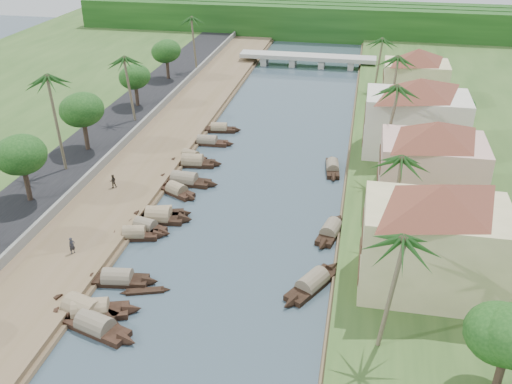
% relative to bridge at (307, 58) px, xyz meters
% --- Properties ---
extents(ground, '(220.00, 220.00, 0.00)m').
position_rel_bridge_xyz_m(ground, '(-0.00, -72.00, -1.72)').
color(ground, '#354650').
rests_on(ground, ground).
extents(left_bank, '(10.00, 180.00, 0.80)m').
position_rel_bridge_xyz_m(left_bank, '(-16.00, -52.00, -1.32)').
color(left_bank, brown).
rests_on(left_bank, ground).
extents(right_bank, '(16.00, 180.00, 1.20)m').
position_rel_bridge_xyz_m(right_bank, '(19.00, -52.00, -1.12)').
color(right_bank, '#2D4B1E').
rests_on(right_bank, ground).
extents(road, '(8.00, 180.00, 1.40)m').
position_rel_bridge_xyz_m(road, '(-24.50, -52.00, -1.02)').
color(road, black).
rests_on(road, ground).
extents(retaining_wall, '(0.40, 180.00, 1.10)m').
position_rel_bridge_xyz_m(retaining_wall, '(-20.20, -52.00, -0.37)').
color(retaining_wall, slate).
rests_on(retaining_wall, left_bank).
extents(treeline, '(120.00, 14.00, 8.00)m').
position_rel_bridge_xyz_m(treeline, '(-0.00, 28.00, 2.28)').
color(treeline, '#11370F').
rests_on(treeline, ground).
extents(bridge, '(28.00, 4.00, 2.40)m').
position_rel_bridge_xyz_m(bridge, '(0.00, 0.00, 0.00)').
color(bridge, '#A09F95').
rests_on(bridge, ground).
extents(building_near, '(14.85, 14.85, 10.20)m').
position_rel_bridge_xyz_m(building_near, '(18.99, -74.00, 4.66)').
color(building_near, beige).
rests_on(building_near, right_bank).
extents(building_mid, '(14.11, 14.11, 9.70)m').
position_rel_bridge_xyz_m(building_mid, '(19.99, -58.00, 4.41)').
color(building_mid, tan).
rests_on(building_mid, right_bank).
extents(building_far, '(15.59, 15.59, 10.20)m').
position_rel_bridge_xyz_m(building_far, '(18.99, -44.00, 4.66)').
color(building_far, beige).
rests_on(building_far, right_bank).
extents(building_distant, '(12.62, 12.62, 9.20)m').
position_rel_bridge_xyz_m(building_distant, '(19.99, -24.00, 4.16)').
color(building_distant, beige).
rests_on(building_distant, right_bank).
extents(sampan_0, '(8.82, 4.22, 2.28)m').
position_rel_bridge_xyz_m(sampan_0, '(-8.14, -83.73, -1.30)').
color(sampan_0, black).
rests_on(sampan_0, ground).
extents(sampan_1, '(8.96, 4.43, 2.55)m').
position_rel_bridge_xyz_m(sampan_1, '(-10.08, -82.07, -1.30)').
color(sampan_1, black).
rests_on(sampan_1, ground).
extents(sampan_2, '(9.04, 4.37, 2.33)m').
position_rel_bridge_xyz_m(sampan_2, '(-9.34, -82.05, -1.30)').
color(sampan_2, black).
rests_on(sampan_2, ground).
extents(sampan_3, '(8.04, 2.59, 2.14)m').
position_rel_bridge_xyz_m(sampan_3, '(-8.91, -77.29, -1.31)').
color(sampan_3, black).
rests_on(sampan_3, ground).
extents(sampan_4, '(6.94, 2.94, 1.97)m').
position_rel_bridge_xyz_m(sampan_4, '(-10.33, -69.64, -1.31)').
color(sampan_4, black).
rests_on(sampan_4, ground).
extents(sampan_5, '(7.95, 2.64, 2.46)m').
position_rel_bridge_xyz_m(sampan_5, '(-9.04, -65.72, -1.30)').
color(sampan_5, black).
rests_on(sampan_5, ground).
extents(sampan_6, '(6.62, 2.99, 1.97)m').
position_rel_bridge_xyz_m(sampan_6, '(-9.74, -67.96, -1.31)').
color(sampan_6, black).
rests_on(sampan_6, ground).
extents(sampan_7, '(6.94, 3.28, 1.87)m').
position_rel_bridge_xyz_m(sampan_7, '(-8.96, -64.89, -1.32)').
color(sampan_7, black).
rests_on(sampan_7, ground).
extents(sampan_8, '(6.45, 4.45, 2.04)m').
position_rel_bridge_xyz_m(sampan_8, '(-9.01, -59.36, -1.31)').
color(sampan_8, black).
rests_on(sampan_8, ground).
extents(sampan_9, '(9.23, 2.35, 2.30)m').
position_rel_bridge_xyz_m(sampan_9, '(-8.97, -56.47, -1.30)').
color(sampan_9, black).
rests_on(sampan_9, ground).
extents(sampan_10, '(6.50, 3.55, 1.84)m').
position_rel_bridge_xyz_m(sampan_10, '(-10.34, -49.37, -1.32)').
color(sampan_10, black).
rests_on(sampan_10, ground).
extents(sampan_11, '(8.34, 2.67, 2.34)m').
position_rel_bridge_xyz_m(sampan_11, '(-9.48, -51.17, -1.30)').
color(sampan_11, black).
rests_on(sampan_11, ground).
extents(sampan_12, '(8.20, 1.81, 1.98)m').
position_rel_bridge_xyz_m(sampan_12, '(-9.46, -43.96, -1.31)').
color(sampan_12, black).
rests_on(sampan_12, ground).
extents(sampan_13, '(7.10, 2.34, 1.95)m').
position_rel_bridge_xyz_m(sampan_13, '(-9.00, -38.78, -1.31)').
color(sampan_13, black).
rests_on(sampan_13, ground).
extents(sampan_14, '(5.76, 8.71, 2.19)m').
position_rel_bridge_xyz_m(sampan_14, '(8.93, -74.51, -1.31)').
color(sampan_14, black).
rests_on(sampan_14, ground).
extents(sampan_15, '(3.31, 7.94, 2.10)m').
position_rel_bridge_xyz_m(sampan_15, '(9.89, -64.95, -1.31)').
color(sampan_15, black).
rests_on(sampan_15, ground).
extents(sampan_16, '(2.30, 7.84, 1.93)m').
position_rel_bridge_xyz_m(sampan_16, '(8.90, -49.22, -1.32)').
color(sampan_16, black).
rests_on(sampan_16, ground).
extents(canoe_1, '(4.69, 2.19, 0.76)m').
position_rel_bridge_xyz_m(canoe_1, '(-5.93, -78.15, -1.62)').
color(canoe_1, black).
rests_on(canoe_1, ground).
extents(canoe_2, '(5.23, 3.86, 0.83)m').
position_rel_bridge_xyz_m(canoe_2, '(-9.77, -54.32, -1.62)').
color(canoe_2, black).
rests_on(canoe_2, ground).
extents(palm_0, '(3.20, 3.20, 11.41)m').
position_rel_bridge_xyz_m(palm_0, '(15.00, -82.36, 9.11)').
color(palm_0, '#70624B').
rests_on(palm_0, ground).
extents(palm_1, '(3.20, 3.20, 10.57)m').
position_rel_bridge_xyz_m(palm_1, '(16.00, -66.74, 8.29)').
color(palm_1, '#70624B').
rests_on(palm_1, ground).
extents(palm_2, '(3.20, 3.20, 12.80)m').
position_rel_bridge_xyz_m(palm_2, '(15.00, -51.84, 10.46)').
color(palm_2, '#70624B').
rests_on(palm_2, ground).
extents(palm_3, '(3.20, 3.20, 12.13)m').
position_rel_bridge_xyz_m(palm_3, '(16.00, -35.67, 9.80)').
color(palm_3, '#70624B').
rests_on(palm_3, ground).
extents(palm_5, '(3.20, 3.20, 13.44)m').
position_rel_bridge_xyz_m(palm_5, '(-24.00, -58.10, 11.25)').
color(palm_5, '#70624B').
rests_on(palm_5, ground).
extents(palm_6, '(3.20, 3.20, 11.09)m').
position_rel_bridge_xyz_m(palm_6, '(-22.00, -40.12, 9.00)').
color(palm_6, '#70624B').
rests_on(palm_6, ground).
extents(palm_7, '(3.20, 3.20, 10.35)m').
position_rel_bridge_xyz_m(palm_7, '(14.00, -16.75, 8.08)').
color(palm_7, '#70624B').
rests_on(palm_7, ground).
extents(palm_8, '(3.20, 3.20, 11.50)m').
position_rel_bridge_xyz_m(palm_8, '(-20.50, -11.74, 9.39)').
color(palm_8, '#70624B').
rests_on(palm_8, ground).
extents(tree_2, '(5.29, 5.29, 7.74)m').
position_rel_bridge_xyz_m(tree_2, '(-24.00, -66.32, 5.16)').
color(tree_2, '#433226').
rests_on(tree_2, ground).
extents(tree_3, '(5.36, 5.36, 7.81)m').
position_rel_bridge_xyz_m(tree_3, '(-24.00, -51.74, 5.20)').
color(tree_3, '#433226').
rests_on(tree_3, ground).
extents(tree_4, '(4.56, 4.56, 6.62)m').
position_rel_bridge_xyz_m(tree_4, '(-24.00, -33.55, 4.34)').
color(tree_4, '#433226').
rests_on(tree_4, ground).
extents(tree_5, '(4.84, 4.84, 7.05)m').
position_rel_bridge_xyz_m(tree_5, '(-24.00, -18.16, 4.66)').
color(tree_5, '#433226').
rests_on(tree_5, ground).
extents(tree_6, '(4.60, 4.60, 7.60)m').
position_rel_bridge_xyz_m(tree_6, '(24.00, -41.61, 5.07)').
color(tree_6, '#433226').
rests_on(tree_6, ground).
extents(tree_7, '(4.93, 4.93, 7.00)m').
position_rel_bridge_xyz_m(tree_7, '(23.00, -85.24, 4.37)').
color(tree_7, '#433226').
rests_on(tree_7, ground).
extents(person_near, '(0.69, 0.76, 1.73)m').
position_rel_bridge_xyz_m(person_near, '(-14.67, -74.59, -0.06)').
color(person_near, '#26272E').
rests_on(person_near, left_bank).
extents(person_far, '(1.01, 0.94, 1.66)m').
position_rel_bridge_xyz_m(person_far, '(-16.51, -60.60, -0.09)').
color(person_far, '#2D2820').
rests_on(person_far, left_bank).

